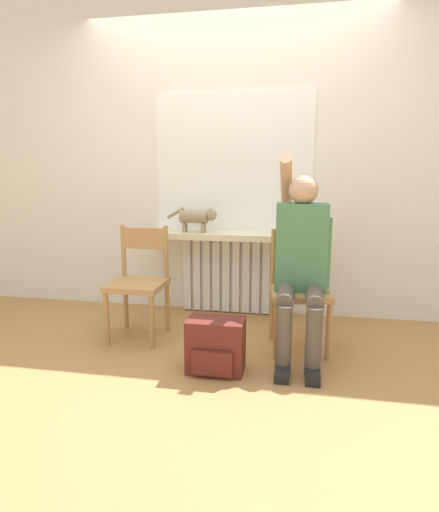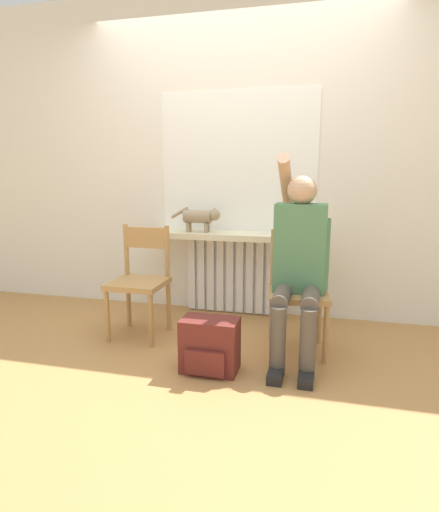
{
  "view_description": "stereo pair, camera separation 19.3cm",
  "coord_description": "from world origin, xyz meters",
  "px_view_note": "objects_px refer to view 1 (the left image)",
  "views": [
    {
      "loc": [
        0.57,
        -2.46,
        1.23
      ],
      "look_at": [
        0.0,
        0.57,
        0.62
      ],
      "focal_mm": 30.0,
      "sensor_mm": 36.0,
      "label": 1
    },
    {
      "loc": [
        0.76,
        -2.42,
        1.23
      ],
      "look_at": [
        0.0,
        0.57,
        0.62
      ],
      "focal_mm": 30.0,
      "sensor_mm": 36.0,
      "label": 2
    }
  ],
  "objects_px": {
    "person": "(301,258)",
    "backpack": "(216,346)",
    "chair_right": "(299,289)",
    "chair_left": "(139,281)",
    "cat": "(197,217)"
  },
  "relations": [
    {
      "from": "person",
      "to": "cat",
      "type": "distance_m",
      "value": 1.09
    },
    {
      "from": "person",
      "to": "chair_left",
      "type": "bearing_deg",
      "value": 175.16
    },
    {
      "from": "chair_left",
      "to": "backpack",
      "type": "relative_size",
      "value": 2.36
    },
    {
      "from": "person",
      "to": "backpack",
      "type": "height_order",
      "value": "person"
    },
    {
      "from": "cat",
      "to": "backpack",
      "type": "height_order",
      "value": "cat"
    },
    {
      "from": "chair_left",
      "to": "chair_right",
      "type": "distance_m",
      "value": 1.17
    },
    {
      "from": "chair_left",
      "to": "backpack",
      "type": "bearing_deg",
      "value": -34.6
    },
    {
      "from": "chair_right",
      "to": "backpack",
      "type": "relative_size",
      "value": 2.36
    },
    {
      "from": "cat",
      "to": "backpack",
      "type": "relative_size",
      "value": 1.22
    },
    {
      "from": "person",
      "to": "backpack",
      "type": "xyz_separation_m",
      "value": [
        -0.51,
        -0.37,
        -0.5
      ]
    },
    {
      "from": "chair_left",
      "to": "chair_right",
      "type": "xyz_separation_m",
      "value": [
        1.17,
        -0.0,
        0.0
      ]
    },
    {
      "from": "chair_left",
      "to": "person",
      "type": "height_order",
      "value": "person"
    },
    {
      "from": "chair_right",
      "to": "person",
      "type": "height_order",
      "value": "person"
    },
    {
      "from": "chair_left",
      "to": "cat",
      "type": "bearing_deg",
      "value": 59.48
    },
    {
      "from": "backpack",
      "to": "chair_right",
      "type": "bearing_deg",
      "value": 43.3
    }
  ]
}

